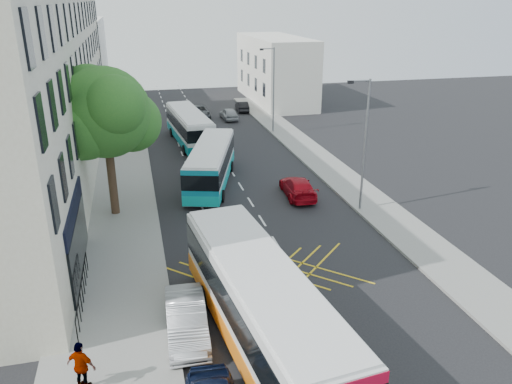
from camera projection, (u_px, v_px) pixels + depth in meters
ground at (342, 348)px, 18.93m from camera, size 120.00×120.00×0.00m
pavement_left at (116, 214)px, 30.57m from camera, size 5.00×70.00×0.15m
pavement_right at (357, 191)px, 34.15m from camera, size 3.00×70.00×0.15m
terrace_main at (29, 83)px, 35.51m from camera, size 8.30×45.00×13.50m
terrace_far at (72, 60)px, 63.75m from camera, size 8.00×20.00×10.00m
building_right at (275, 69)px, 63.38m from camera, size 6.00×18.00×8.00m
street_tree at (105, 114)px, 28.29m from camera, size 6.30×5.70×8.80m
lamp_near at (364, 139)px, 29.50m from camera, size 1.45×0.15×8.00m
lamp_far at (273, 86)px, 47.60m from camera, size 1.45×0.15×8.00m
railings at (82, 291)px, 21.29m from camera, size 0.08×5.60×1.14m
bus_near at (261, 306)px, 18.44m from camera, size 4.09×12.20×3.37m
bus_mid at (211, 164)px, 35.17m from camera, size 5.15×10.35×2.84m
bus_far at (189, 127)px, 45.18m from camera, size 3.30×10.61×2.94m
motorbike at (319, 350)px, 17.35m from camera, size 0.69×2.31×2.05m
parked_car_silver at (186, 319)px, 19.45m from camera, size 1.68×4.41×1.43m
red_hatchback at (298, 187)px, 33.25m from camera, size 2.13×4.59×1.30m
distant_car_grey at (199, 112)px, 55.48m from camera, size 2.31×4.64×1.26m
distant_car_silver at (229, 114)px, 54.46m from camera, size 1.64×3.84×1.29m
distant_car_dark at (242, 106)px, 58.48m from camera, size 1.48×3.62×1.17m
pedestrian_far at (81, 366)px, 16.47m from camera, size 1.14×0.92×1.81m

